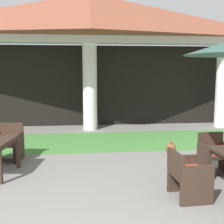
{
  "coord_description": "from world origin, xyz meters",
  "views": [
    {
      "loc": [
        -0.31,
        -1.97,
        2.09
      ],
      "look_at": [
        0.33,
        4.11,
        1.21
      ],
      "focal_mm": 47.0,
      "sensor_mm": 36.0,
      "label": 1
    }
  ],
  "objects_px": {
    "patio_chair_mid_left_west": "(188,175)",
    "terracotta_urn": "(171,149)",
    "patio_chair_near_foreground_north": "(7,143)",
    "patio_chair_mid_left_north": "(215,154)"
  },
  "relations": [
    {
      "from": "patio_chair_near_foreground_north",
      "to": "patio_chair_mid_left_west",
      "type": "distance_m",
      "value": 4.21
    },
    {
      "from": "patio_chair_near_foreground_north",
      "to": "patio_chair_mid_left_north",
      "type": "height_order",
      "value": "patio_chair_near_foreground_north"
    },
    {
      "from": "patio_chair_mid_left_west",
      "to": "terracotta_urn",
      "type": "xyz_separation_m",
      "value": [
        0.47,
        2.4,
        -0.23
      ]
    },
    {
      "from": "patio_chair_near_foreground_north",
      "to": "patio_chair_mid_left_west",
      "type": "xyz_separation_m",
      "value": [
        3.44,
        -2.43,
        -0.02
      ]
    },
    {
      "from": "patio_chair_mid_left_north",
      "to": "terracotta_urn",
      "type": "bearing_deg",
      "value": -71.55
    },
    {
      "from": "patio_chair_mid_left_north",
      "to": "terracotta_urn",
      "type": "height_order",
      "value": "patio_chair_mid_left_north"
    },
    {
      "from": "patio_chair_mid_left_west",
      "to": "terracotta_urn",
      "type": "relative_size",
      "value": 2.07
    },
    {
      "from": "patio_chair_mid_left_north",
      "to": "terracotta_urn",
      "type": "distance_m",
      "value": 1.4
    },
    {
      "from": "patio_chair_near_foreground_north",
      "to": "terracotta_urn",
      "type": "relative_size",
      "value": 2.21
    },
    {
      "from": "patio_chair_mid_left_north",
      "to": "terracotta_urn",
      "type": "xyz_separation_m",
      "value": [
        -0.52,
        1.28,
        -0.22
      ]
    }
  ]
}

